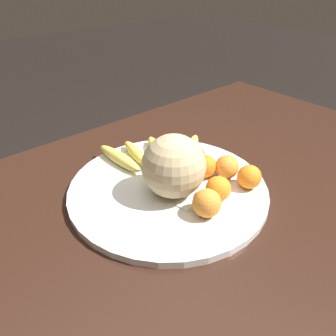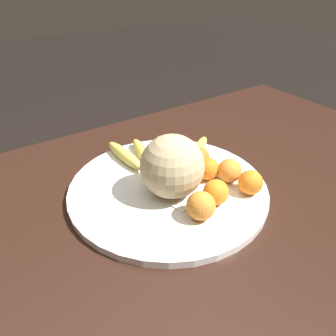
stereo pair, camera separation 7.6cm
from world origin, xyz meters
TOP-DOWN VIEW (x-y plane):
  - kitchen_table at (0.00, 0.00)m, footprint 1.46×0.91m
  - fruit_bowl at (0.07, -0.03)m, footprint 0.47×0.47m
  - melon at (0.08, 0.00)m, footprint 0.14×0.14m
  - banana_bunch at (0.01, -0.15)m, footprint 0.27×0.23m
  - orange_front_left at (-0.04, -0.05)m, footprint 0.06×0.06m
  - orange_front_right at (-0.07, 0.04)m, footprint 0.06×0.06m
  - orange_mid_center at (0.07, 0.10)m, footprint 0.06×0.06m
  - orange_back_left at (0.02, 0.08)m, footprint 0.06×0.06m
  - orange_back_right at (-0.07, 0.10)m, footprint 0.06×0.06m
  - orange_top_small at (-0.03, -0.00)m, footprint 0.06×0.06m
  - produce_tag at (0.05, 0.05)m, footprint 0.10×0.05m

SIDE VIEW (x-z plane):
  - kitchen_table at x=0.00m, z-range 0.27..1.00m
  - fruit_bowl at x=0.07m, z-range 0.73..0.75m
  - produce_tag at x=0.05m, z-range 0.75..0.75m
  - banana_bunch at x=0.01m, z-range 0.75..0.78m
  - orange_top_small at x=-0.03m, z-range 0.75..0.80m
  - orange_back_right at x=-0.07m, z-range 0.75..0.80m
  - orange_back_left at x=0.02m, z-range 0.75..0.80m
  - orange_front_right at x=-0.07m, z-range 0.75..0.81m
  - orange_front_left at x=-0.04m, z-range 0.75..0.81m
  - orange_mid_center at x=0.07m, z-range 0.75..0.81m
  - melon at x=0.08m, z-range 0.75..0.89m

